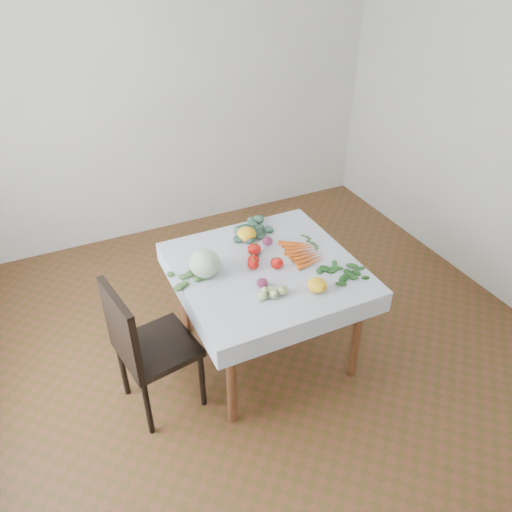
{
  "coord_description": "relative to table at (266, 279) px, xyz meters",
  "views": [
    {
      "loc": [
        -1.16,
        -2.3,
        2.61
      ],
      "look_at": [
        -0.05,
        0.05,
        0.82
      ],
      "focal_mm": 35.0,
      "sensor_mm": 36.0,
      "label": 1
    }
  ],
  "objects": [
    {
      "name": "ground",
      "position": [
        0.0,
        0.0,
        -0.65
      ],
      "size": [
        4.0,
        4.0,
        0.0
      ],
      "primitive_type": "plane",
      "color": "brown"
    },
    {
      "name": "back_wall",
      "position": [
        0.0,
        2.0,
        0.7
      ],
      "size": [
        4.0,
        0.04,
        2.7
      ],
      "primitive_type": "cube",
      "color": "silver",
      "rests_on": "ground"
    },
    {
      "name": "table",
      "position": [
        0.0,
        0.0,
        0.0
      ],
      "size": [
        1.0,
        1.0,
        0.75
      ],
      "color": "brown",
      "rests_on": "ground"
    },
    {
      "name": "tablecloth",
      "position": [
        0.0,
        0.0,
        0.1
      ],
      "size": [
        1.12,
        1.12,
        0.01
      ],
      "primitive_type": "cube",
      "color": "white",
      "rests_on": "table"
    },
    {
      "name": "chair",
      "position": [
        -0.86,
        -0.12,
        -0.11
      ],
      "size": [
        0.49,
        0.49,
        0.95
      ],
      "color": "black",
      "rests_on": "ground"
    },
    {
      "name": "cabbage",
      "position": [
        -0.38,
        0.08,
        0.19
      ],
      "size": [
        0.24,
        0.24,
        0.18
      ],
      "primitive_type": "ellipsoid",
      "rotation": [
        0.0,
        0.0,
        0.3
      ],
      "color": "#B4C5A5",
      "rests_on": "tablecloth"
    },
    {
      "name": "tomato_a",
      "position": [
        0.05,
        -0.04,
        0.14
      ],
      "size": [
        0.09,
        0.09,
        0.07
      ],
      "primitive_type": "ellipsoid",
      "rotation": [
        0.0,
        0.0,
        -0.05
      ],
      "color": "red",
      "rests_on": "tablecloth"
    },
    {
      "name": "tomato_b",
      "position": [
        -0.09,
        0.01,
        0.13
      ],
      "size": [
        0.08,
        0.08,
        0.06
      ],
      "primitive_type": "ellipsoid",
      "rotation": [
        0.0,
        0.0,
        -0.07
      ],
      "color": "red",
      "rests_on": "tablecloth"
    },
    {
      "name": "tomato_c",
      "position": [
        -0.06,
        0.06,
        0.13
      ],
      "size": [
        0.09,
        0.09,
        0.06
      ],
      "primitive_type": "ellipsoid",
      "rotation": [
        0.0,
        0.0,
        -0.32
      ],
      "color": "red",
      "rests_on": "tablecloth"
    },
    {
      "name": "tomato_d",
      "position": [
        -0.01,
        0.16,
        0.14
      ],
      "size": [
        0.11,
        0.11,
        0.08
      ],
      "primitive_type": "ellipsoid",
      "rotation": [
        0.0,
        0.0,
        -0.27
      ],
      "color": "red",
      "rests_on": "tablecloth"
    },
    {
      "name": "heirloom_back",
      "position": [
        0.02,
        0.34,
        0.15
      ],
      "size": [
        0.14,
        0.14,
        0.09
      ],
      "primitive_type": "ellipsoid",
      "rotation": [
        0.0,
        0.0,
        -0.02
      ],
      "color": "yellow",
      "rests_on": "tablecloth"
    },
    {
      "name": "heirloom_front",
      "position": [
        0.16,
        -0.35,
        0.14
      ],
      "size": [
        0.15,
        0.15,
        0.08
      ],
      "primitive_type": "ellipsoid",
      "rotation": [
        0.0,
        0.0,
        -0.32
      ],
      "color": "yellow",
      "rests_on": "tablecloth"
    },
    {
      "name": "onion_a",
      "position": [
        0.12,
        0.22,
        0.13
      ],
      "size": [
        0.09,
        0.09,
        0.06
      ],
      "primitive_type": "ellipsoid",
      "rotation": [
        0.0,
        0.0,
        0.33
      ],
      "color": "#5F1B36",
      "rests_on": "tablecloth"
    },
    {
      "name": "onion_b",
      "position": [
        -0.12,
        -0.18,
        0.13
      ],
      "size": [
        0.07,
        0.07,
        0.06
      ],
      "primitive_type": "ellipsoid",
      "rotation": [
        0.0,
        0.0,
        -0.01
      ],
      "color": "#5F1B36",
      "rests_on": "tablecloth"
    },
    {
      "name": "tomatillo_cluster",
      "position": [
        -0.1,
        -0.28,
        0.13
      ],
      "size": [
        0.15,
        0.11,
        0.05
      ],
      "color": "#B0C672",
      "rests_on": "tablecloth"
    },
    {
      "name": "carrot_bunch",
      "position": [
        0.28,
        0.01,
        0.12
      ],
      "size": [
        0.23,
        0.35,
        0.03
      ],
      "color": "orange",
      "rests_on": "tablecloth"
    },
    {
      "name": "kale_bunch",
      "position": [
        0.1,
        0.41,
        0.12
      ],
      "size": [
        0.34,
        0.26,
        0.04
      ],
      "color": "#385C44",
      "rests_on": "tablecloth"
    },
    {
      "name": "basil_bunch",
      "position": [
        0.4,
        -0.28,
        0.11
      ],
      "size": [
        0.28,
        0.24,
        0.01
      ],
      "color": "#204D18",
      "rests_on": "tablecloth"
    },
    {
      "name": "dill_bunch",
      "position": [
        -0.48,
        0.1,
        0.12
      ],
      "size": [
        0.24,
        0.21,
        0.03
      ],
      "color": "#55813B",
      "rests_on": "tablecloth"
    }
  ]
}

